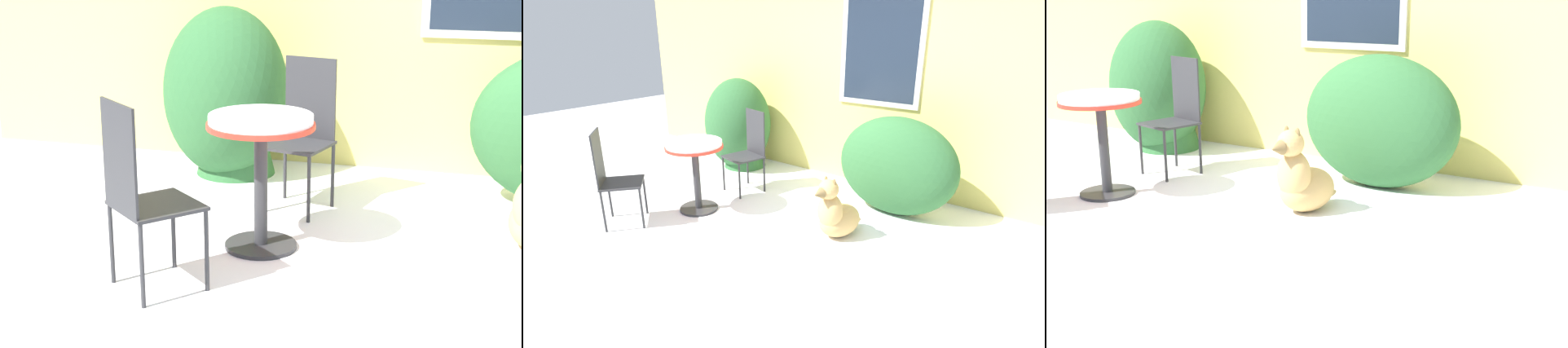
% 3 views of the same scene
% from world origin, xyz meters
% --- Properties ---
extents(ground_plane, '(16.00, 16.00, 0.00)m').
position_xyz_m(ground_plane, '(0.00, 0.00, 0.00)').
color(ground_plane, white).
extents(house_wall, '(8.00, 0.10, 2.84)m').
position_xyz_m(house_wall, '(0.01, 2.20, 1.44)').
color(house_wall, '#E5D16B').
rests_on(house_wall, ground_plane).
extents(shrub_left, '(0.94, 0.94, 1.28)m').
position_xyz_m(shrub_left, '(-1.66, 1.67, 0.64)').
color(shrub_left, '#2D6033').
rests_on(shrub_left, ground_plane).
extents(shrub_middle, '(1.32, 0.64, 1.08)m').
position_xyz_m(shrub_middle, '(0.80, 1.55, 0.54)').
color(shrub_middle, '#2D6033').
rests_on(shrub_middle, ground_plane).
extents(evergreen_bush, '(0.61, 0.61, 1.25)m').
position_xyz_m(evergreen_bush, '(-1.60, 1.73, 0.63)').
color(evergreen_bush, '#2D6033').
rests_on(evergreen_bush, ground_plane).
extents(patio_table, '(0.62, 0.62, 0.80)m').
position_xyz_m(patio_table, '(-0.97, 0.28, 0.63)').
color(patio_table, '#2D2D30').
rests_on(patio_table, ground_plane).
extents(patio_chair_near_table, '(0.48, 0.48, 1.00)m').
position_xyz_m(patio_chair_near_table, '(-0.92, 1.08, 0.54)').
color(patio_chair_near_table, '#2D2D30').
rests_on(patio_chair_near_table, ground_plane).
extents(dog, '(0.43, 0.68, 0.65)m').
position_xyz_m(dog, '(0.58, 0.68, 0.23)').
color(dog, tan).
rests_on(dog, ground_plane).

